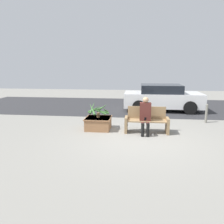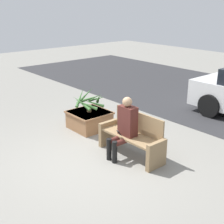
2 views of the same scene
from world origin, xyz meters
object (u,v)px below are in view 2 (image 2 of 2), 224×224
at_px(person_seated, 125,125).
at_px(planter_box, 89,119).
at_px(potted_plant, 89,100).
at_px(bench, 133,136).

distance_m(person_seated, planter_box, 1.78).
bearing_deg(potted_plant, person_seated, -12.38).
bearing_deg(bench, potted_plant, 173.61).
bearing_deg(planter_box, bench, -6.08).
height_order(planter_box, potted_plant, potted_plant).
height_order(bench, planter_box, bench).
relative_size(person_seated, planter_box, 1.37).
bearing_deg(potted_plant, bench, -6.39).
distance_m(person_seated, potted_plant, 1.73).
relative_size(planter_box, potted_plant, 1.11).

